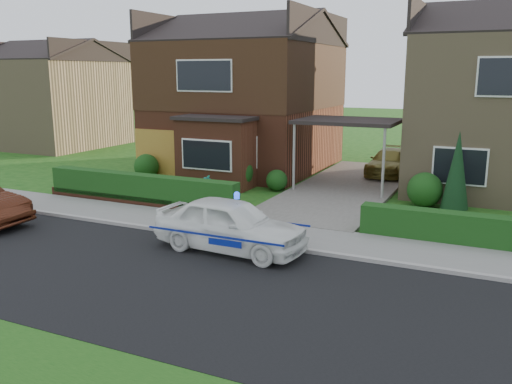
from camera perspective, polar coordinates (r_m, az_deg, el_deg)
The scene contains 22 objects.
ground at distance 11.93m, azimuth -5.20°, elevation -9.98°, with size 120.00×120.00×0.00m, color #174A13.
road at distance 11.93m, azimuth -5.20°, elevation -9.98°, with size 60.00×6.00×0.02m, color black.
kerb at distance 14.46m, azimuth 0.88°, elevation -5.59°, with size 60.00×0.16×0.12m, color #9E9993.
sidewalk at distance 15.39m, azimuth 2.49°, elevation -4.51°, with size 60.00×2.00×0.10m, color slate.
driveway at distance 21.72m, azimuth 9.47°, elevation 0.42°, with size 3.80×12.00×0.12m, color #666059.
house_left at distance 26.03m, azimuth -0.99°, elevation 10.91°, with size 7.50×9.53×7.25m.
carport_link at distance 21.29m, azimuth 9.69°, elevation 7.25°, with size 3.80×3.00×2.77m.
garage_door at distance 24.14m, azimuth -10.39°, elevation 3.99°, with size 2.20×0.10×2.10m, color #935D20.
dwarf_wall at distance 19.19m, azimuth -12.30°, elevation -0.94°, with size 7.70×0.25×0.36m, color brown.
hedge_left at distance 19.35m, azimuth -12.01°, elevation -1.36°, with size 7.50×0.55×0.90m, color #163D13.
hedge_right at distance 15.54m, azimuth 24.66°, elevation -5.71°, with size 7.50×0.55×0.80m, color #163D13.
shrub_left_far at distance 24.00m, azimuth -11.46°, elevation 2.66°, with size 1.08×1.08×1.08m, color #163D13.
shrub_left_mid at distance 21.47m, azimuth -2.05°, elevation 2.08°, with size 1.32×1.32×1.32m, color #163D13.
shrub_left_near at distance 21.12m, azimuth 2.20°, elevation 1.24°, with size 0.84×0.84×0.84m, color #163D13.
shrub_right_near at distance 19.46m, azimuth 17.35°, elevation 0.23°, with size 1.20×1.20×1.20m, color #163D13.
conifer_a at distance 19.04m, azimuth 20.38°, elevation 1.90°, with size 0.90×0.90×2.60m, color black.
neighbour_left at distance 36.18m, azimuth -20.37°, elevation 8.68°, with size 6.50×7.00×5.20m, color #957E5B.
police_car at distance 14.00m, azimuth -2.71°, elevation -3.51°, with size 3.74×4.16×1.55m.
driveway_car at distance 24.61m, azimuth 13.89°, elevation 3.09°, with size 1.54×3.79×1.10m, color brown.
potted_plant_a at distance 20.19m, azimuth -5.21°, elevation 0.59°, with size 0.42×0.28×0.79m, color gray.
potted_plant_b at distance 20.60m, azimuth -14.52°, elevation 0.45°, with size 0.42×0.34×0.77m, color gray.
potted_plant_c at distance 19.17m, azimuth -8.90°, elevation -0.10°, with size 0.46×0.46×0.83m, color gray.
Camera 1 is at (5.59, -9.50, 4.57)m, focal length 38.00 mm.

